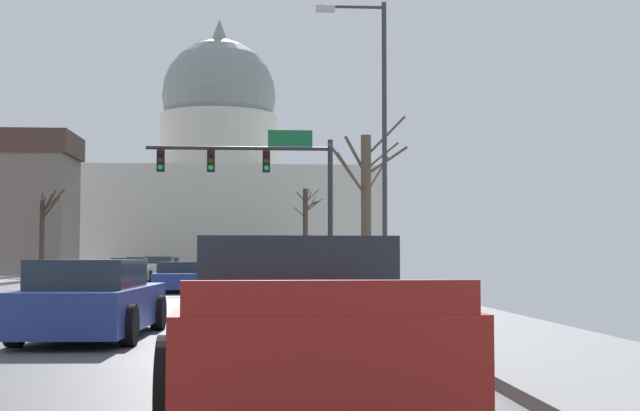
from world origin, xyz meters
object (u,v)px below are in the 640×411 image
(street_lamp_right, at_px, (376,124))
(sedan_oncoming_02, at_px, (167,266))
(sedan_near_02, at_px, (285,291))
(sedan_oncoming_00, at_px, (129,272))
(sedan_oncoming_01, at_px, (159,268))
(pedestrian_00, at_px, (374,267))
(sedan_near_03, at_px, (93,301))
(sedan_near_00, at_px, (180,278))
(pickup_truck_near_04, at_px, (297,325))
(signal_gantry, at_px, (263,173))
(sedan_oncoming_03, at_px, (137,265))
(pedestrian_01, at_px, (381,269))
(bicycle_parked, at_px, (368,287))

(street_lamp_right, distance_m, sedan_oncoming_02, 39.82)
(sedan_near_02, bearing_deg, sedan_oncoming_00, 107.41)
(sedan_oncoming_01, relative_size, pedestrian_00, 2.73)
(sedan_oncoming_00, bearing_deg, sedan_near_02, -72.59)
(sedan_near_03, xyz_separation_m, pedestrian_00, (6.04, 10.02, 0.41))
(pedestrian_00, bearing_deg, sedan_near_00, 127.43)
(sedan_near_00, height_order, sedan_oncoming_02, sedan_oncoming_02)
(pickup_truck_near_04, distance_m, pedestrian_00, 16.77)
(sedan_oncoming_00, bearing_deg, signal_gantry, -38.99)
(sedan_oncoming_01, relative_size, sedan_oncoming_03, 0.99)
(pedestrian_00, bearing_deg, sedan_near_03, -121.06)
(sedan_oncoming_00, relative_size, pedestrian_01, 2.67)
(sedan_near_03, height_order, sedan_oncoming_00, sedan_near_03)
(sedan_near_02, xyz_separation_m, sedan_oncoming_00, (-6.80, 21.69, 0.03))
(street_lamp_right, relative_size, sedan_near_02, 2.02)
(sedan_near_03, relative_size, bicycle_parked, 2.66)
(signal_gantry, height_order, sedan_near_02, signal_gantry)
(sedan_oncoming_00, xyz_separation_m, sedan_oncoming_01, (0.01, 12.75, 0.02))
(signal_gantry, height_order, sedan_near_00, signal_gantry)
(sedan_near_02, xyz_separation_m, sedan_oncoming_02, (-7.21, 42.82, 0.03))
(sedan_near_02, xyz_separation_m, pedestrian_00, (2.67, 4.49, 0.48))
(sedan_near_00, relative_size, sedan_oncoming_03, 0.98)
(pickup_truck_near_04, distance_m, sedan_oncoming_02, 55.29)
(sedan_near_00, height_order, pedestrian_00, pedestrian_00)
(sedan_near_00, xyz_separation_m, sedan_oncoming_00, (-3.22, 9.03, 0.04))
(sedan_oncoming_02, distance_m, pedestrian_00, 39.59)
(sedan_oncoming_00, xyz_separation_m, pedestrian_00, (9.48, -17.20, 0.45))
(sedan_near_03, bearing_deg, bicycle_parked, 58.56)
(sedan_near_00, distance_m, sedan_oncoming_00, 9.59)
(signal_gantry, distance_m, pickup_truck_near_04, 28.86)
(street_lamp_right, bearing_deg, sedan_near_00, 128.08)
(sedan_near_02, distance_m, sedan_oncoming_00, 22.73)
(sedan_near_03, distance_m, pickup_truck_near_04, 7.20)
(sedan_near_02, distance_m, pickup_truck_near_04, 12.02)
(signal_gantry, relative_size, sedan_oncoming_03, 1.79)
(pedestrian_00, bearing_deg, sedan_oncoming_00, 118.86)
(sedan_near_00, xyz_separation_m, sedan_oncoming_01, (-3.21, 21.78, 0.07))
(pickup_truck_near_04, xyz_separation_m, sedan_oncoming_00, (-6.57, 33.71, -0.14))
(sedan_near_03, height_order, sedan_oncoming_03, sedan_near_03)
(sedan_oncoming_00, bearing_deg, sedan_oncoming_02, 91.12)
(sedan_near_00, xyz_separation_m, sedan_oncoming_02, (-3.64, 30.16, 0.04))
(street_lamp_right, height_order, sedan_near_02, street_lamp_right)
(sedan_near_03, relative_size, sedan_oncoming_02, 1.02)
(sedan_oncoming_03, bearing_deg, sedan_near_00, -79.80)
(pedestrian_00, xyz_separation_m, bicycle_parked, (-0.22, -0.51, -0.54))
(sedan_near_02, distance_m, sedan_oncoming_03, 52.25)
(sedan_oncoming_00, xyz_separation_m, sedan_oncoming_02, (-0.41, 21.13, -0.00))
(street_lamp_right, distance_m, sedan_near_00, 11.29)
(sedan_oncoming_00, distance_m, sedan_oncoming_03, 29.72)
(signal_gantry, xyz_separation_m, sedan_oncoming_00, (-6.36, 5.15, -4.29))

